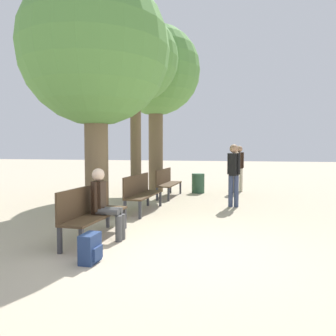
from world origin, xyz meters
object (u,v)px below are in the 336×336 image
(tree_row_0, at_px, (95,53))
(person_seated, at_px, (104,202))
(trash_bin, at_px, (198,183))
(tree_row_2, at_px, (156,72))
(bench_row_0, at_px, (91,209))
(bench_row_2, at_px, (167,181))
(pedestrian_mid, at_px, (234,171))
(bench_row_1, at_px, (141,191))
(tree_row_1, at_px, (135,60))
(backpack, at_px, (90,248))
(pedestrian_far, at_px, (239,165))
(pedestrian_near, at_px, (235,169))

(tree_row_0, height_order, person_seated, tree_row_0)
(trash_bin, bearing_deg, tree_row_2, -179.37)
(bench_row_0, relative_size, bench_row_2, 1.00)
(pedestrian_mid, bearing_deg, bench_row_1, -150.79)
(bench_row_1, bearing_deg, pedestrian_mid, 29.21)
(person_seated, xyz_separation_m, trash_bin, (0.64, 6.62, -0.32))
(tree_row_1, relative_size, backpack, 13.71)
(person_seated, bearing_deg, trash_bin, 84.49)
(bench_row_0, xyz_separation_m, pedestrian_mid, (2.30, 3.99, 0.46))
(bench_row_0, relative_size, pedestrian_mid, 1.05)
(tree_row_0, bearing_deg, bench_row_0, -66.50)
(person_seated, height_order, backpack, person_seated)
(bench_row_2, xyz_separation_m, person_seated, (0.24, -5.37, 0.14))
(bench_row_1, height_order, pedestrian_far, pedestrian_far)
(tree_row_1, xyz_separation_m, person_seated, (0.99, -4.38, -3.68))
(bench_row_2, distance_m, tree_row_1, 4.01)
(bench_row_2, relative_size, pedestrian_near, 1.19)
(tree_row_0, height_order, tree_row_1, tree_row_1)
(tree_row_1, bearing_deg, pedestrian_mid, -8.00)
(person_seated, xyz_separation_m, pedestrian_near, (1.98, 6.97, 0.21))
(pedestrian_mid, bearing_deg, pedestrian_far, 89.63)
(tree_row_0, bearing_deg, trash_bin, 71.76)
(pedestrian_near, xyz_separation_m, trash_bin, (-1.34, -0.35, -0.53))
(tree_row_0, distance_m, pedestrian_near, 6.74)
(backpack, bearing_deg, pedestrian_far, 78.52)
(bench_row_2, bearing_deg, pedestrian_far, 41.99)
(person_seated, bearing_deg, pedestrian_far, 74.38)
(bench_row_2, bearing_deg, backpack, -85.01)
(bench_row_2, xyz_separation_m, tree_row_2, (-0.75, 1.23, 3.95))
(pedestrian_near, bearing_deg, tree_row_2, -173.01)
(bench_row_2, height_order, backpack, bench_row_2)
(bench_row_2, relative_size, tree_row_0, 0.33)
(bench_row_0, xyz_separation_m, person_seated, (0.24, 0.04, 0.14))
(tree_row_1, xyz_separation_m, backpack, (1.32, -5.56, -4.16))
(tree_row_1, height_order, tree_row_2, tree_row_2)
(backpack, height_order, pedestrian_far, pedestrian_far)
(bench_row_2, bearing_deg, tree_row_0, -101.49)
(backpack, bearing_deg, pedestrian_near, 78.58)
(bench_row_0, distance_m, pedestrian_near, 7.36)
(bench_row_1, distance_m, pedestrian_near, 4.85)
(pedestrian_far, bearing_deg, bench_row_2, -138.01)
(bench_row_2, bearing_deg, pedestrian_mid, -31.61)
(person_seated, bearing_deg, tree_row_1, 102.72)
(tree_row_1, bearing_deg, bench_row_0, -80.38)
(tree_row_2, height_order, trash_bin, tree_row_2)
(tree_row_1, bearing_deg, person_seated, -77.28)
(bench_row_0, bearing_deg, tree_row_2, 96.44)
(bench_row_2, height_order, tree_row_2, tree_row_2)
(tree_row_2, distance_m, person_seated, 7.69)
(bench_row_0, bearing_deg, tree_row_1, 99.62)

